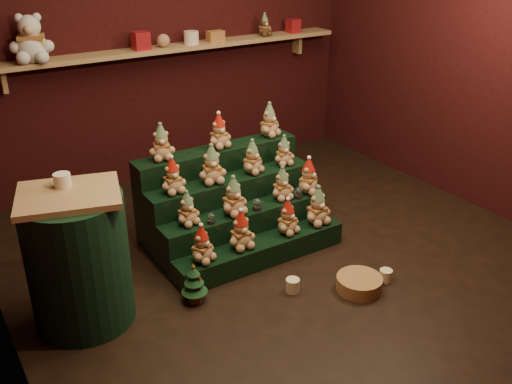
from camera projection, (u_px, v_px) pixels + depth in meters
ground at (285, 256)px, 4.44m from camera, size 4.00×4.00×0.00m
back_wall at (164, 34)px, 5.41m from camera, size 4.00×0.10×2.80m
right_wall at (485, 47)px, 4.84m from camera, size 0.10×4.00×2.80m
back_shelf at (172, 49)px, 5.32m from camera, size 3.60×0.26×0.24m
riser_tier_front at (261, 252)px, 4.32m from camera, size 1.40×0.22×0.18m
riser_tier_midfront at (246, 229)px, 4.45m from camera, size 1.40×0.22×0.36m
riser_tier_midback at (232, 209)px, 4.58m from camera, size 1.40×0.22×0.54m
riser_tier_back at (218, 189)px, 4.71m from camera, size 1.40×0.22×0.72m
teddy_0 at (202, 244)px, 3.98m from camera, size 0.26×0.25×0.28m
teddy_1 at (241, 230)px, 4.15m from camera, size 0.21×0.19×0.29m
teddy_2 at (288, 217)px, 4.35m from camera, size 0.24×0.23×0.28m
teddy_3 at (318, 206)px, 4.48m from camera, size 0.23×0.21×0.31m
teddy_4 at (187, 208)px, 4.10m from camera, size 0.22×0.20×0.26m
teddy_5 at (233, 196)px, 4.24m from camera, size 0.25×0.23×0.30m
teddy_6 at (282, 183)px, 4.49m from camera, size 0.20×0.18×0.27m
teddy_7 at (308, 176)px, 4.59m from camera, size 0.27×0.26×0.29m
teddy_8 at (172, 176)px, 4.17m from camera, size 0.20×0.18×0.27m
teddy_9 at (212, 164)px, 4.33m from camera, size 0.25×0.23×0.30m
teddy_10 at (252, 157)px, 4.51m from camera, size 0.25×0.24×0.27m
teddy_11 at (284, 151)px, 4.67m from camera, size 0.19×0.18×0.25m
teddy_12 at (161, 142)px, 4.28m from camera, size 0.24×0.22×0.28m
teddy_13 at (219, 131)px, 4.52m from camera, size 0.22×0.20×0.27m
teddy_14 at (269, 120)px, 4.77m from camera, size 0.25×0.24×0.28m
snow_globe_a at (211, 218)px, 4.15m from camera, size 0.06×0.06×0.08m
snow_globe_b at (257, 204)px, 4.34m from camera, size 0.07×0.07×0.09m
snow_globe_c at (298, 193)px, 4.53m from camera, size 0.07×0.07×0.09m
side_table at (78, 259)px, 3.55m from camera, size 0.71×0.64×0.91m
table_ornament at (62, 180)px, 3.42m from camera, size 0.10×0.10×0.08m
mini_christmas_tree at (194, 283)px, 3.84m from camera, size 0.18×0.18×0.30m
mug_left at (293, 285)px, 3.99m from camera, size 0.10×0.10×0.10m
mug_right at (386, 276)px, 4.11m from camera, size 0.09×0.09×0.09m
wicker_basket at (359, 283)px, 4.01m from camera, size 0.42×0.42×0.10m
white_bear at (30, 32)px, 4.57m from camera, size 0.43×0.40×0.49m
brown_bear at (265, 25)px, 5.73m from camera, size 0.16×0.15×0.22m
gift_tin_red_a at (141, 41)px, 5.10m from camera, size 0.14×0.14×0.16m
gift_tin_cream at (191, 38)px, 5.36m from camera, size 0.14×0.14×0.12m
gift_tin_red_b at (293, 26)px, 5.93m from camera, size 0.12×0.12×0.14m
shelf_plush_ball at (163, 41)px, 5.22m from camera, size 0.12×0.12×0.12m
scarf_gift_box at (215, 36)px, 5.49m from camera, size 0.16×0.10×0.10m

